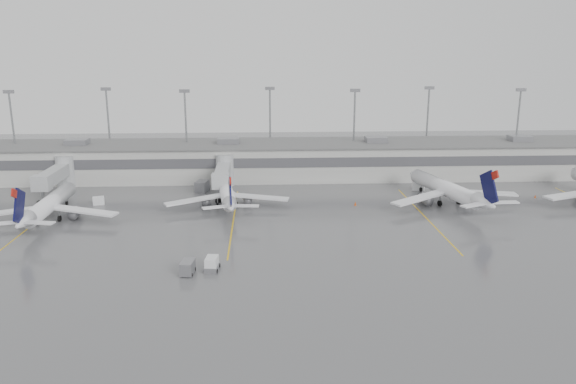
{
  "coord_description": "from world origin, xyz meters",
  "views": [
    {
      "loc": [
        -12.43,
        -72.99,
        30.25
      ],
      "look_at": [
        -7.65,
        24.0,
        5.0
      ],
      "focal_mm": 35.0,
      "sensor_mm": 36.0,
      "label": 1
    }
  ],
  "objects_px": {
    "jet_far_left": "(48,205)",
    "jet_mid_left": "(227,193)",
    "baggage_tug": "(212,265)",
    "jet_mid_right": "(449,189)"
  },
  "relations": [
    {
      "from": "jet_mid_left",
      "to": "baggage_tug",
      "type": "bearing_deg",
      "value": -97.29
    },
    {
      "from": "jet_mid_left",
      "to": "jet_mid_right",
      "type": "height_order",
      "value": "jet_mid_right"
    },
    {
      "from": "baggage_tug",
      "to": "jet_mid_left",
      "type": "bearing_deg",
      "value": 95.36
    },
    {
      "from": "baggage_tug",
      "to": "jet_far_left",
      "type": "bearing_deg",
      "value": 147.64
    },
    {
      "from": "jet_mid_left",
      "to": "baggage_tug",
      "type": "height_order",
      "value": "jet_mid_left"
    },
    {
      "from": "jet_far_left",
      "to": "jet_mid_right",
      "type": "height_order",
      "value": "jet_mid_right"
    },
    {
      "from": "jet_far_left",
      "to": "jet_mid_right",
      "type": "bearing_deg",
      "value": 4.56
    },
    {
      "from": "jet_far_left",
      "to": "baggage_tug",
      "type": "height_order",
      "value": "jet_far_left"
    },
    {
      "from": "jet_far_left",
      "to": "jet_mid_left",
      "type": "distance_m",
      "value": 32.26
    },
    {
      "from": "jet_far_left",
      "to": "jet_mid_left",
      "type": "height_order",
      "value": "jet_far_left"
    }
  ]
}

